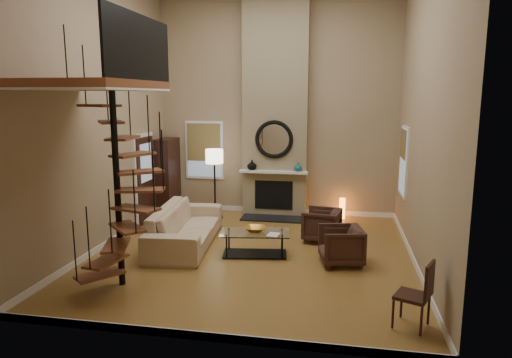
% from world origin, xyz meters
% --- Properties ---
extents(ground, '(6.00, 6.50, 0.01)m').
position_xyz_m(ground, '(0.00, 0.00, -0.01)').
color(ground, '#A87C36').
rests_on(ground, ground).
extents(back_wall, '(6.00, 0.02, 5.50)m').
position_xyz_m(back_wall, '(0.00, 3.25, 2.75)').
color(back_wall, tan).
rests_on(back_wall, ground).
extents(front_wall, '(6.00, 0.02, 5.50)m').
position_xyz_m(front_wall, '(0.00, -3.25, 2.75)').
color(front_wall, tan).
rests_on(front_wall, ground).
extents(left_wall, '(0.02, 6.50, 5.50)m').
position_xyz_m(left_wall, '(-3.00, 0.00, 2.75)').
color(left_wall, tan).
rests_on(left_wall, ground).
extents(right_wall, '(0.02, 6.50, 5.50)m').
position_xyz_m(right_wall, '(3.00, 0.00, 2.75)').
color(right_wall, tan).
rests_on(right_wall, ground).
extents(baseboard_back, '(6.00, 0.02, 0.12)m').
position_xyz_m(baseboard_back, '(0.00, 3.24, 0.06)').
color(baseboard_back, white).
rests_on(baseboard_back, ground).
extents(baseboard_front, '(6.00, 0.02, 0.12)m').
position_xyz_m(baseboard_front, '(0.00, -3.24, 0.06)').
color(baseboard_front, white).
rests_on(baseboard_front, ground).
extents(baseboard_left, '(0.02, 6.50, 0.12)m').
position_xyz_m(baseboard_left, '(-2.99, 0.00, 0.06)').
color(baseboard_left, white).
rests_on(baseboard_left, ground).
extents(baseboard_right, '(0.02, 6.50, 0.12)m').
position_xyz_m(baseboard_right, '(2.99, 0.00, 0.06)').
color(baseboard_right, white).
rests_on(baseboard_right, ground).
extents(chimney_breast, '(1.60, 0.38, 5.50)m').
position_xyz_m(chimney_breast, '(0.00, 3.06, 2.75)').
color(chimney_breast, '#897B59').
rests_on(chimney_breast, ground).
extents(hearth, '(1.50, 0.60, 0.04)m').
position_xyz_m(hearth, '(0.00, 2.57, 0.02)').
color(hearth, black).
rests_on(hearth, ground).
extents(firebox, '(0.95, 0.02, 0.72)m').
position_xyz_m(firebox, '(0.00, 2.86, 0.55)').
color(firebox, black).
rests_on(firebox, chimney_breast).
extents(mantel, '(1.70, 0.18, 0.06)m').
position_xyz_m(mantel, '(0.00, 2.78, 1.15)').
color(mantel, white).
rests_on(mantel, chimney_breast).
extents(mirror_frame, '(0.94, 0.10, 0.94)m').
position_xyz_m(mirror_frame, '(0.00, 2.84, 1.95)').
color(mirror_frame, black).
rests_on(mirror_frame, chimney_breast).
extents(mirror_disc, '(0.80, 0.01, 0.80)m').
position_xyz_m(mirror_disc, '(0.00, 2.85, 1.95)').
color(mirror_disc, white).
rests_on(mirror_disc, chimney_breast).
extents(vase_left, '(0.24, 0.24, 0.25)m').
position_xyz_m(vase_left, '(-0.55, 2.82, 1.30)').
color(vase_left, black).
rests_on(vase_left, mantel).
extents(vase_right, '(0.20, 0.20, 0.21)m').
position_xyz_m(vase_right, '(0.60, 2.82, 1.28)').
color(vase_right, '#1B575E').
rests_on(vase_right, mantel).
extents(window_back, '(1.02, 0.06, 1.52)m').
position_xyz_m(window_back, '(-1.90, 3.22, 1.62)').
color(window_back, white).
rests_on(window_back, back_wall).
extents(window_right, '(0.06, 1.02, 1.52)m').
position_xyz_m(window_right, '(2.97, 2.00, 1.63)').
color(window_right, white).
rests_on(window_right, right_wall).
extents(entry_door, '(0.10, 1.05, 2.16)m').
position_xyz_m(entry_door, '(-2.95, 1.80, 1.05)').
color(entry_door, white).
rests_on(entry_door, ground).
extents(loft, '(1.70, 2.20, 1.09)m').
position_xyz_m(loft, '(-2.04, -1.80, 3.24)').
color(loft, brown).
rests_on(loft, left_wall).
extents(spiral_stair, '(1.47, 1.47, 4.06)m').
position_xyz_m(spiral_stair, '(-1.78, -1.79, 1.78)').
color(spiral_stair, black).
rests_on(spiral_stair, ground).
extents(hutch, '(0.41, 0.87, 1.95)m').
position_xyz_m(hutch, '(-2.77, 2.76, 0.95)').
color(hutch, black).
rests_on(hutch, ground).
extents(sofa, '(1.31, 2.80, 0.79)m').
position_xyz_m(sofa, '(-1.46, 0.34, 0.40)').
color(sofa, '#CBB28D').
rests_on(sofa, ground).
extents(armchair_near, '(0.85, 0.83, 0.67)m').
position_xyz_m(armchair_near, '(1.34, 1.04, 0.35)').
color(armchair_near, '#3E251C').
rests_on(armchair_near, ground).
extents(armchair_far, '(0.88, 0.86, 0.68)m').
position_xyz_m(armchair_far, '(1.75, -0.22, 0.35)').
color(armchair_far, '#3E251C').
rests_on(armchair_far, ground).
extents(coffee_table, '(1.39, 0.84, 0.48)m').
position_xyz_m(coffee_table, '(0.06, -0.04, 0.28)').
color(coffee_table, silver).
rests_on(coffee_table, ground).
extents(bowl, '(0.39, 0.39, 0.10)m').
position_xyz_m(bowl, '(0.06, 0.01, 0.50)').
color(bowl, orange).
rests_on(bowl, coffee_table).
extents(book, '(0.24, 0.31, 0.03)m').
position_xyz_m(book, '(0.41, -0.19, 0.46)').
color(book, gray).
rests_on(book, coffee_table).
extents(floor_lamp, '(0.43, 0.43, 1.75)m').
position_xyz_m(floor_lamp, '(-1.41, 2.44, 1.41)').
color(floor_lamp, black).
rests_on(floor_lamp, ground).
extents(accent_lamp, '(0.14, 0.14, 0.51)m').
position_xyz_m(accent_lamp, '(1.70, 2.99, 0.25)').
color(accent_lamp, orange).
rests_on(accent_lamp, ground).
extents(side_chair, '(0.54, 0.53, 0.92)m').
position_xyz_m(side_chair, '(2.67, -2.47, 0.53)').
color(side_chair, black).
rests_on(side_chair, ground).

